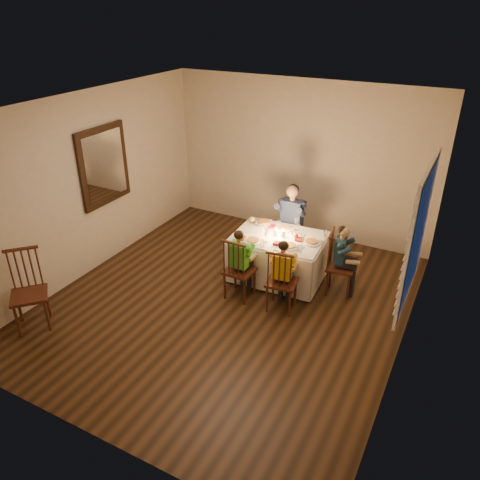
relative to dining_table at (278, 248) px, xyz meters
The scene contains 26 objects.
ground 1.08m from the dining_table, 110.40° to the right, with size 5.00×5.00×0.00m, color black.
wall_left 2.86m from the dining_table, 160.73° to the right, with size 0.02×5.00×2.60m, color beige.
wall_right 2.27m from the dining_table, 25.29° to the right, with size 0.02×5.00×2.60m, color beige.
wall_back 1.82m from the dining_table, 101.90° to the left, with size 4.50×0.02×2.60m, color beige.
ceiling 2.33m from the dining_table, 110.40° to the right, with size 5.00×5.00×0.00m, color white.
dining_table is the anchor object (origin of this frame).
chair_adult 0.83m from the dining_table, 97.49° to the left, with size 0.38×0.36×0.92m, color #3D1B10, non-canonical shape.
chair_near_left 0.89m from the dining_table, 110.54° to the right, with size 0.38×0.36×0.92m, color #3D1B10, non-canonical shape.
chair_near_right 0.91m from the dining_table, 62.90° to the right, with size 0.38×0.36×0.92m, color #3D1B10, non-canonical shape.
chair_end 1.03m from the dining_table, ahead, with size 0.38×0.36×0.92m, color #3D1B10, non-canonical shape.
chair_extra 3.37m from the dining_table, 132.08° to the right, with size 0.42×0.40×1.03m, color #3D1B10, non-canonical shape.
adult 0.83m from the dining_table, 97.49° to the left, with size 0.43×0.40×1.21m, color navy, non-canonical shape.
child_green 0.89m from the dining_table, 110.54° to the right, with size 0.33×0.30×1.02m, color green, non-canonical shape.
child_yellow 0.91m from the dining_table, 62.90° to the right, with size 0.32×0.30×1.02m, color yellow, non-canonical shape.
child_teal 1.03m from the dining_table, ahead, with size 0.33×0.30×1.02m, color #1B3745, non-canonical shape.
setting_adult 0.31m from the dining_table, 96.88° to the left, with size 0.26×0.26×0.02m, color white.
setting_green 0.45m from the dining_table, 129.21° to the right, with size 0.26×0.26×0.02m, color white.
setting_yellow 0.39m from the dining_table, 41.31° to the right, with size 0.26×0.26×0.02m, color white.
setting_teal 0.52m from the dining_table, ahead, with size 0.26×0.26×0.02m, color white.
candle_left 0.25m from the dining_table, behind, with size 0.06×0.06×0.10m, color white.
candle_right 0.25m from the dining_table, ahead, with size 0.06×0.06×0.10m, color white.
squash 0.64m from the dining_table, 156.14° to the left, with size 0.09×0.09×0.09m, color yellow.
orange_fruit 0.33m from the dining_table, 14.18° to the left, with size 0.08×0.08×0.08m, color orange.
serving_bowl 0.47m from the dining_table, 145.60° to the left, with size 0.24×0.24×0.06m, color white.
wall_mirror 2.81m from the dining_table, 166.69° to the right, with size 0.06×0.95×1.15m.
window_blinds 2.28m from the dining_table, 23.27° to the right, with size 0.07×1.34×1.54m.
Camera 1 is at (2.59, -4.57, 3.69)m, focal length 35.00 mm.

